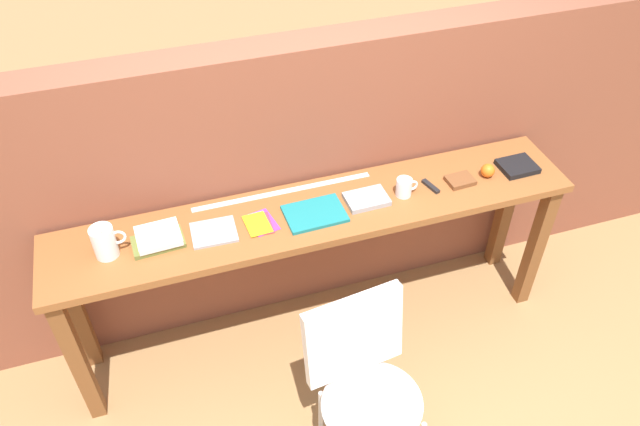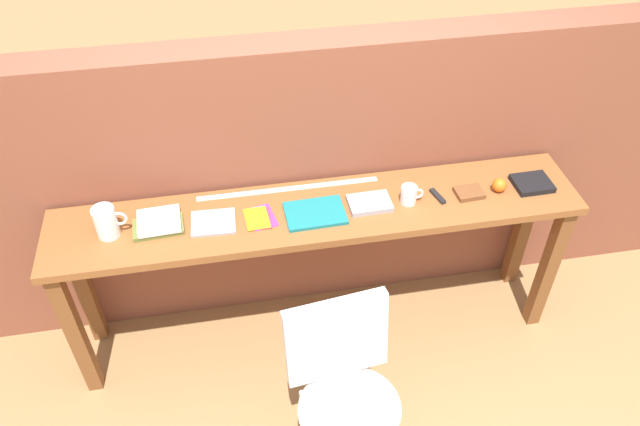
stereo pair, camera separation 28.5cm
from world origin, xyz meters
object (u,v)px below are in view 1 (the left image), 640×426
at_px(multitool_folded, 431,186).
at_px(leather_journal_brown, 460,180).
at_px(book_open_centre, 315,214).
at_px(book_stack_leftmost, 158,239).
at_px(mug, 404,187).
at_px(chair_white_moulded, 365,380).
at_px(book_repair_rightmost, 517,166).
at_px(pamphlet_pile_colourful, 260,223).
at_px(magazine_cycling, 214,232).
at_px(pitcher_white, 105,242).
at_px(sports_ball_small, 488,171).

distance_m(multitool_folded, leather_journal_brown, 0.15).
distance_m(book_open_centre, leather_journal_brown, 0.75).
xyz_separation_m(book_stack_leftmost, mug, (1.15, -0.03, 0.02)).
distance_m(chair_white_moulded, book_repair_rightmost, 1.33).
height_order(pamphlet_pile_colourful, mug, mug).
height_order(pamphlet_pile_colourful, book_open_centre, book_open_centre).
bearing_deg(book_repair_rightmost, pamphlet_pile_colourful, 178.97).
bearing_deg(book_open_centre, book_stack_leftmost, 175.40).
bearing_deg(multitool_folded, magazine_cycling, 179.71).
bearing_deg(book_stack_leftmost, pamphlet_pile_colourful, -2.48).
xyz_separation_m(pitcher_white, mug, (1.37, -0.02, -0.03)).
bearing_deg(magazine_cycling, sports_ball_small, 1.82).
bearing_deg(book_stack_leftmost, magazine_cycling, -3.51).
bearing_deg(sports_ball_small, book_open_centre, -179.17).
bearing_deg(book_stack_leftmost, mug, -1.37).
distance_m(pamphlet_pile_colourful, book_repair_rightmost, 1.33).
xyz_separation_m(magazine_cycling, pamphlet_pile_colourful, (0.21, -0.00, -0.00)).
xyz_separation_m(book_open_centre, book_repair_rightmost, (1.07, 0.02, 0.01)).
height_order(chair_white_moulded, magazine_cycling, magazine_cycling).
distance_m(pitcher_white, book_open_centre, 0.92).
bearing_deg(book_stack_leftmost, book_repair_rightmost, -0.54).
relative_size(chair_white_moulded, book_stack_leftmost, 3.86).
bearing_deg(sports_ball_small, mug, -179.55).
relative_size(chair_white_moulded, pamphlet_pile_colourful, 5.03).
xyz_separation_m(chair_white_moulded, pitcher_white, (-0.93, 0.72, 0.43)).
relative_size(pitcher_white, mug, 1.67).
height_order(book_stack_leftmost, leather_journal_brown, book_stack_leftmost).
bearing_deg(magazine_cycling, pitcher_white, -178.99).
relative_size(book_stack_leftmost, mug, 2.10).
distance_m(book_open_centre, multitool_folded, 0.59).
xyz_separation_m(mug, book_repair_rightmost, (0.62, 0.01, -0.03)).
relative_size(pamphlet_pile_colourful, book_repair_rightmost, 0.99).
relative_size(pitcher_white, magazine_cycling, 0.92).
xyz_separation_m(chair_white_moulded, book_repair_rightmost, (1.07, 0.70, 0.37)).
bearing_deg(sports_ball_small, chair_white_moulded, -142.00).
bearing_deg(pitcher_white, book_repair_rightmost, -0.33).
relative_size(chair_white_moulded, book_repair_rightmost, 5.00).
bearing_deg(multitool_folded, chair_white_moulded, -130.03).
relative_size(pamphlet_pile_colourful, book_open_centre, 0.65).
bearing_deg(pamphlet_pile_colourful, magazine_cycling, 178.70).
height_order(chair_white_moulded, sports_ball_small, sports_ball_small).
xyz_separation_m(magazine_cycling, book_repair_rightmost, (1.54, -0.00, 0.01)).
bearing_deg(book_stack_leftmost, leather_journal_brown, -1.08).
bearing_deg(magazine_cycling, chair_white_moulded, -54.13).
bearing_deg(pitcher_white, sports_ball_small, -0.59).
xyz_separation_m(pitcher_white, book_open_centre, (0.92, -0.03, -0.07)).
bearing_deg(pitcher_white, book_stack_leftmost, 1.39).
distance_m(book_stack_leftmost, book_repair_rightmost, 1.78).
bearing_deg(pamphlet_pile_colourful, book_open_centre, -3.94).
height_order(chair_white_moulded, leather_journal_brown, leather_journal_brown).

